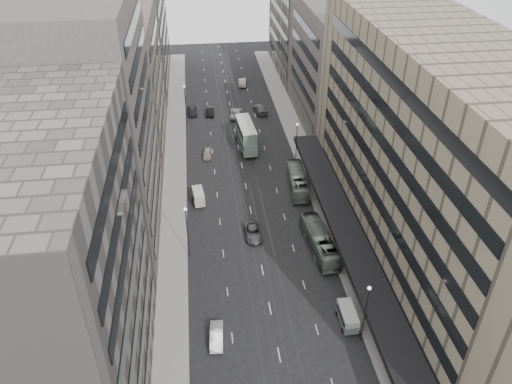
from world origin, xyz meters
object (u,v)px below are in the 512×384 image
vw_microbus (348,316)px  panel_van (198,196)px  sedan_1 (216,336)px  double_decker (246,135)px  sedan_2 (253,232)px  bus_near (319,241)px  bus_far (297,181)px

vw_microbus → panel_van: panel_van is taller
vw_microbus → sedan_1: (-15.53, -0.60, -0.53)m
double_decker → sedan_2: double_decker is taller
sedan_2 → bus_near: bearing=-26.2°
double_decker → vw_microbus: (7.23, -44.95, -1.55)m
sedan_2 → double_decker: bearing=85.4°
bus_near → vw_microbus: size_ratio=2.70×
bus_far → vw_microbus: (0.23, -29.84, -0.25)m
sedan_1 → vw_microbus: bearing=6.2°
sedan_1 → sedan_2: bearing=74.8°
panel_van → sedan_1: size_ratio=0.89×
bus_near → sedan_2: (-8.88, 4.25, -0.87)m
bus_near → panel_van: bearing=-44.6°
bus_far → double_decker: 16.71m
bus_far → panel_van: bus_far is taller
bus_far → sedan_2: bus_far is taller
bus_near → double_decker: (-7.00, 31.30, 1.23)m
double_decker → panel_van: size_ratio=2.53×
panel_van → bus_far: bearing=1.4°
bus_far → sedan_2: (-8.88, -11.93, -0.81)m
bus_near → vw_microbus: 13.66m
bus_near → double_decker: bearing=-82.0°
bus_far → sedan_1: (-15.30, -30.44, -0.79)m
vw_microbus → sedan_2: vw_microbus is taller
double_decker → sedan_1: 46.35m
bus_far → vw_microbus: 29.84m
sedan_1 → sedan_2: 19.59m
bus_near → bus_far: (-0.00, 16.18, -0.06)m
double_decker → sedan_1: double_decker is taller
sedan_1 → double_decker: bearing=83.6°
panel_van → sedan_1: (1.25, -28.16, -0.56)m
bus_near → sedan_1: size_ratio=2.61×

